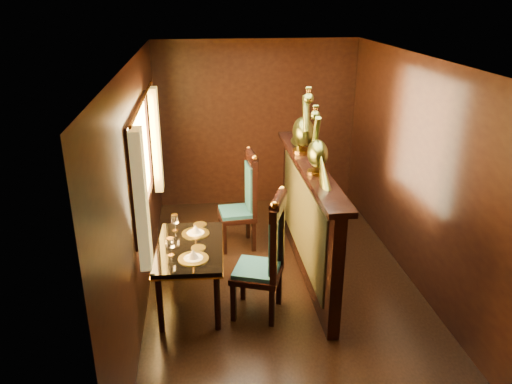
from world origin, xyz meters
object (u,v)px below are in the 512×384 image
Objects in this scene: dining_table at (190,251)px; chair_left at (269,253)px; peacock_left at (318,142)px; chair_right at (246,197)px; peacock_right at (304,119)px.

chair_left is at bearing -19.01° from dining_table.
dining_table is 1.72× the size of peacock_left.
chair_right is 1.90× the size of peacock_left.
peacock_right reaches higher than chair_right.
peacock_left is (1.34, 0.14, 1.10)m from dining_table.
chair_left is 1.04× the size of chair_right.
chair_right is at bearing 150.42° from peacock_right.
peacock_right is at bearing 35.48° from dining_table.
dining_table is 1.74m from peacock_left.
peacock_left reaches higher than dining_table.
peacock_right is at bearing 84.50° from chair_left.
dining_table is 0.87× the size of chair_left.
chair_left is at bearing -92.04° from chair_right.
dining_table is 0.86m from chair_left.
peacock_right is at bearing -34.83° from chair_right.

